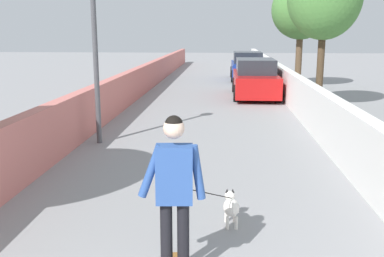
% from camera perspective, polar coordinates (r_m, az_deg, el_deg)
% --- Properties ---
extents(ground_plane, '(80.00, 80.00, 0.00)m').
position_cam_1_polar(ground_plane, '(16.26, 2.19, 3.23)').
color(ground_plane, gray).
extents(wall_left, '(48.00, 0.30, 1.18)m').
position_cam_1_polar(wall_left, '(14.61, -9.84, 4.34)').
color(wall_left, '#CC726B').
rests_on(wall_left, ground).
extents(fence_right, '(48.00, 0.30, 1.20)m').
position_cam_1_polar(fence_right, '(14.39, 13.87, 4.07)').
color(fence_right, white).
rests_on(fence_right, ground).
extents(tree_right_near, '(2.70, 2.70, 4.96)m').
position_cam_1_polar(tree_right_near, '(21.34, 14.03, 14.73)').
color(tree_right_near, brown).
rests_on(tree_right_near, ground).
extents(lamp_post, '(0.36, 0.36, 4.31)m').
position_cam_1_polar(lamp_post, '(10.47, -12.68, 14.03)').
color(lamp_post, '#4C4C51').
rests_on(lamp_post, ground).
extents(person_skateboarder, '(0.25, 0.71, 1.72)m').
position_cam_1_polar(person_skateboarder, '(4.58, -2.31, -7.08)').
color(person_skateboarder, black).
rests_on(person_skateboarder, skateboard).
extents(dog, '(1.68, 0.76, 1.06)m').
position_cam_1_polar(dog, '(6.14, 5.08, -10.02)').
color(dog, white).
rests_on(dog, ground).
extents(car_near, '(4.33, 1.80, 1.54)m').
position_cam_1_polar(car_near, '(18.18, 8.22, 6.37)').
color(car_near, '#B71414').
rests_on(car_near, ground).
extents(car_far, '(4.23, 1.80, 1.54)m').
position_cam_1_polar(car_far, '(24.58, 7.20, 7.97)').
color(car_far, navy).
rests_on(car_far, ground).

